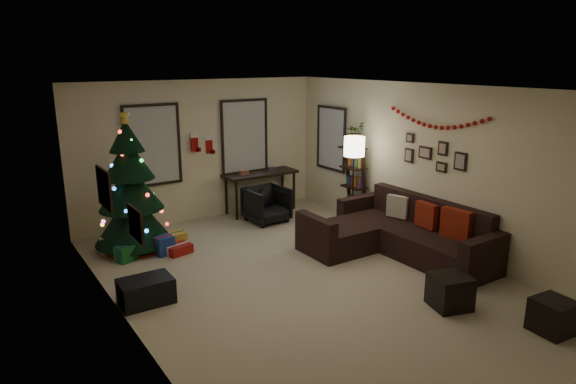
# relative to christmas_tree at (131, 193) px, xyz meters

# --- Properties ---
(floor) EXTENTS (7.00, 7.00, 0.00)m
(floor) POSITION_rel_christmas_tree_xyz_m (1.67, -2.56, -0.97)
(floor) COLOR #B9AB8C
(floor) RESTS_ON ground
(ceiling) EXTENTS (7.00, 7.00, 0.00)m
(ceiling) POSITION_rel_christmas_tree_xyz_m (1.67, -2.56, 1.73)
(ceiling) COLOR white
(ceiling) RESTS_ON floor
(wall_back) EXTENTS (5.00, 0.00, 5.00)m
(wall_back) POSITION_rel_christmas_tree_xyz_m (1.67, 0.94, 0.38)
(wall_back) COLOR beige
(wall_back) RESTS_ON floor
(wall_front) EXTENTS (5.00, 0.00, 5.00)m
(wall_front) POSITION_rel_christmas_tree_xyz_m (1.67, -6.06, 0.38)
(wall_front) COLOR beige
(wall_front) RESTS_ON floor
(wall_left) EXTENTS (0.00, 7.00, 7.00)m
(wall_left) POSITION_rel_christmas_tree_xyz_m (-0.83, -2.56, 0.38)
(wall_left) COLOR beige
(wall_left) RESTS_ON floor
(wall_right) EXTENTS (0.00, 7.00, 7.00)m
(wall_right) POSITION_rel_christmas_tree_xyz_m (4.17, -2.56, 0.38)
(wall_right) COLOR beige
(wall_right) RESTS_ON floor
(window_back_left) EXTENTS (1.05, 0.06, 1.50)m
(window_back_left) POSITION_rel_christmas_tree_xyz_m (0.72, 0.91, 0.58)
(window_back_left) COLOR #728CB2
(window_back_left) RESTS_ON wall_back
(window_back_right) EXTENTS (1.05, 0.06, 1.50)m
(window_back_right) POSITION_rel_christmas_tree_xyz_m (2.62, 0.91, 0.58)
(window_back_right) COLOR #728CB2
(window_back_right) RESTS_ON wall_back
(window_right_wall) EXTENTS (0.06, 0.90, 1.30)m
(window_right_wall) POSITION_rel_christmas_tree_xyz_m (4.14, -0.01, 0.53)
(window_right_wall) COLOR #728CB2
(window_right_wall) RESTS_ON wall_right
(christmas_tree) EXTENTS (1.26, 1.26, 2.34)m
(christmas_tree) POSITION_rel_christmas_tree_xyz_m (0.00, 0.00, 0.00)
(christmas_tree) COLOR black
(christmas_tree) RESTS_ON floor
(presents) EXTENTS (1.30, 0.88, 0.30)m
(presents) POSITION_rel_christmas_tree_xyz_m (0.18, -0.36, -0.85)
(presents) COLOR gold
(presents) RESTS_ON floor
(sofa) EXTENTS (1.94, 2.82, 0.88)m
(sofa) POSITION_rel_christmas_tree_xyz_m (3.50, -2.54, -0.68)
(sofa) COLOR black
(sofa) RESTS_ON floor
(pillow_red_a) EXTENTS (0.17, 0.49, 0.48)m
(pillow_red_a) POSITION_rel_christmas_tree_xyz_m (3.88, -3.39, -0.33)
(pillow_red_a) COLOR maroon
(pillow_red_a) RESTS_ON sofa
(pillow_red_b) EXTENTS (0.14, 0.41, 0.41)m
(pillow_red_b) POSITION_rel_christmas_tree_xyz_m (3.88, -2.81, -0.33)
(pillow_red_b) COLOR maroon
(pillow_red_b) RESTS_ON sofa
(pillow_cream) EXTENTS (0.22, 0.39, 0.37)m
(pillow_cream) POSITION_rel_christmas_tree_xyz_m (3.88, -2.17, -0.34)
(pillow_cream) COLOR beige
(pillow_cream) RESTS_ON sofa
(ottoman_near) EXTENTS (0.57, 0.57, 0.43)m
(ottoman_near) POSITION_rel_christmas_tree_xyz_m (2.70, -4.27, -0.75)
(ottoman_near) COLOR black
(ottoman_near) RESTS_ON floor
(ottoman_far) EXTENTS (0.46, 0.46, 0.40)m
(ottoman_far) POSITION_rel_christmas_tree_xyz_m (3.20, -5.33, -0.77)
(ottoman_far) COLOR black
(ottoman_far) RESTS_ON floor
(desk) EXTENTS (1.54, 0.55, 0.83)m
(desk) POSITION_rel_christmas_tree_xyz_m (2.84, 0.66, -0.23)
(desk) COLOR black
(desk) RESTS_ON floor
(desk_chair) EXTENTS (0.71, 0.67, 0.69)m
(desk_chair) POSITION_rel_christmas_tree_xyz_m (2.59, 0.01, -0.62)
(desk_chair) COLOR black
(desk_chair) RESTS_ON floor
(bookshelf) EXTENTS (0.30, 0.51, 1.71)m
(bookshelf) POSITION_rel_christmas_tree_xyz_m (3.97, -0.96, -0.14)
(bookshelf) COLOR black
(bookshelf) RESTS_ON floor
(potted_plant) EXTENTS (0.54, 0.50, 0.49)m
(potted_plant) POSITION_rel_christmas_tree_xyz_m (3.97, -0.92, 0.84)
(potted_plant) COLOR #4C4C4C
(potted_plant) RESTS_ON bookshelf
(floor_lamp) EXTENTS (0.37, 0.37, 1.74)m
(floor_lamp) POSITION_rel_christmas_tree_xyz_m (3.62, -1.30, 0.49)
(floor_lamp) COLOR black
(floor_lamp) RESTS_ON floor
(art_map) EXTENTS (0.04, 0.60, 0.50)m
(art_map) POSITION_rel_christmas_tree_xyz_m (-0.81, -1.74, 0.56)
(art_map) COLOR black
(art_map) RESTS_ON wall_left
(art_abstract) EXTENTS (0.04, 0.45, 0.35)m
(art_abstract) POSITION_rel_christmas_tree_xyz_m (-0.81, -2.96, 0.44)
(art_abstract) COLOR black
(art_abstract) RESTS_ON wall_left
(gallery) EXTENTS (0.03, 1.25, 0.54)m
(gallery) POSITION_rel_christmas_tree_xyz_m (4.15, -2.64, 0.60)
(gallery) COLOR black
(gallery) RESTS_ON wall_right
(garland) EXTENTS (0.08, 1.90, 0.30)m
(garland) POSITION_rel_christmas_tree_xyz_m (4.12, -2.66, 1.17)
(garland) COLOR #A5140C
(garland) RESTS_ON wall_right
(stocking_left) EXTENTS (0.20, 0.05, 0.36)m
(stocking_left) POSITION_rel_christmas_tree_xyz_m (1.53, 0.87, 0.57)
(stocking_left) COLOR #990F0C
(stocking_left) RESTS_ON wall_back
(stocking_right) EXTENTS (0.20, 0.05, 0.36)m
(stocking_right) POSITION_rel_christmas_tree_xyz_m (1.86, 0.94, 0.49)
(stocking_right) COLOR #990F0C
(stocking_right) RESTS_ON wall_back
(storage_bin) EXTENTS (0.68, 0.46, 0.33)m
(storage_bin) POSITION_rel_christmas_tree_xyz_m (-0.48, -2.02, -0.80)
(storage_bin) COLOR black
(storage_bin) RESTS_ON floor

